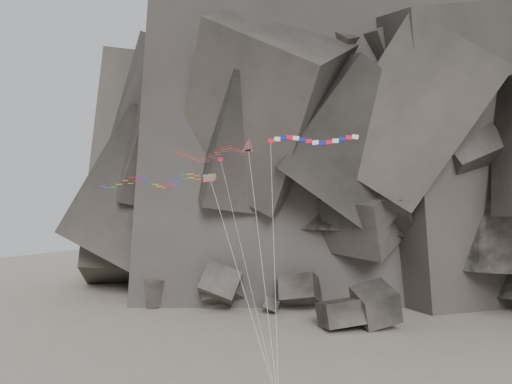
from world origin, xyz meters
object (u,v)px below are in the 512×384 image
(parafoil_kite, at_px, (150,181))
(pennant_kite, at_px, (233,212))
(delta_kite, at_px, (207,153))
(banner_kite, at_px, (312,141))

(parafoil_kite, xyz_separation_m, pennant_kite, (8.70, 0.38, -3.00))
(parafoil_kite, height_order, pennant_kite, pennant_kite)
(delta_kite, bearing_deg, parafoil_kite, -102.54)
(pennant_kite, bearing_deg, banner_kite, 40.07)
(parafoil_kite, bearing_deg, banner_kite, -8.89)
(parafoil_kite, bearing_deg, delta_kite, 24.45)
(delta_kite, relative_size, parafoil_kite, 1.14)
(banner_kite, bearing_deg, pennant_kite, -156.42)
(delta_kite, xyz_separation_m, pennant_kite, (4.99, -4.70, -6.16))
(pennant_kite, bearing_deg, parafoil_kite, -177.24)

